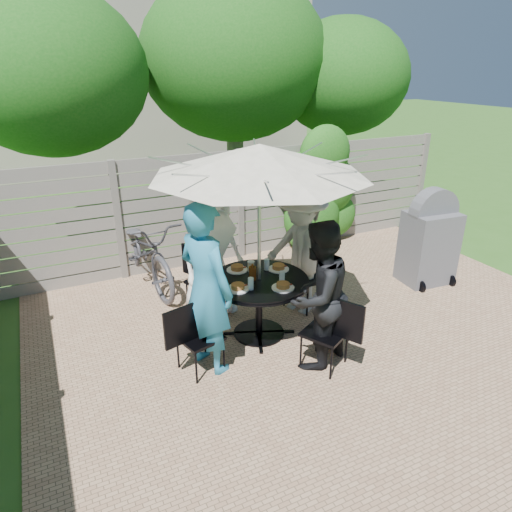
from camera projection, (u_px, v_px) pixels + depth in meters
name	position (u px, v px, depth m)	size (l,w,h in m)	color
backyard_envelope	(138.00, 82.00, 13.03)	(60.00, 60.00, 5.00)	#2F5A1C
patio_table	(259.00, 296.00, 5.46)	(1.53, 1.53, 0.77)	black
umbrella	(259.00, 160.00, 4.82)	(3.14, 3.14, 2.34)	silver
chair_back	(206.00, 292.00, 6.16)	(0.56, 0.66, 0.87)	black
person_back	(210.00, 247.00, 5.80)	(0.94, 0.61, 1.92)	white
chair_left	(200.00, 351.00, 4.91)	(0.66, 0.50, 0.86)	black
person_left	(206.00, 289.00, 4.73)	(0.70, 0.46, 1.91)	teal
chair_front	(325.00, 346.00, 4.97)	(0.58, 0.67, 0.88)	black
person_front	(318.00, 296.00, 4.83)	(0.81, 0.63, 1.67)	black
chair_right	(306.00, 287.00, 6.22)	(0.74, 0.60, 0.97)	black
person_right	(301.00, 252.00, 5.90)	(1.11, 0.64, 1.72)	#9E9E99
plate_back	(237.00, 269.00, 5.58)	(0.26, 0.26, 0.06)	white
plate_left	(238.00, 287.00, 5.11)	(0.26, 0.26, 0.06)	white
plate_front	(283.00, 286.00, 5.14)	(0.26, 0.26, 0.06)	white
plate_right	(278.00, 268.00, 5.61)	(0.26, 0.26, 0.06)	white
glass_left	(251.00, 284.00, 5.10)	(0.07, 0.07, 0.14)	silver
glass_front	(282.00, 277.00, 5.25)	(0.07, 0.07, 0.14)	silver
glass_right	(267.00, 264.00, 5.58)	(0.07, 0.07, 0.14)	silver
syrup_jug	(252.00, 273.00, 5.33)	(0.09, 0.09, 0.16)	#59280C
coffee_cup	(251.00, 267.00, 5.55)	(0.08, 0.08, 0.12)	#C6B293
bicycle	(145.00, 252.00, 6.73)	(0.72, 2.07, 1.09)	#333338
bbq_grill	(429.00, 241.00, 6.79)	(0.77, 0.62, 1.47)	#4F4F54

